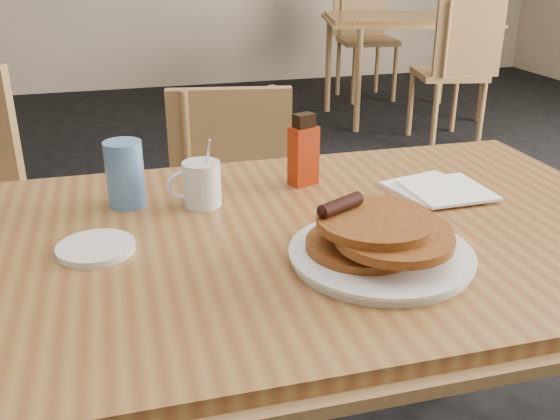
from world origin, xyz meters
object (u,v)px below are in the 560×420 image
object	(u,v)px
chair_main_far	(238,204)
syrup_bottle	(303,152)
coffee_mug	(201,183)
pancake_plate	(381,244)
chair_neighbor_near	(458,60)
neighbor_table	(407,22)
main_table	(327,247)
chair_neighbor_far	(364,25)
blue_tumbler	(125,174)

from	to	relation	value
chair_main_far	syrup_bottle	xyz separation A→B (m)	(0.04, -0.52, 0.33)
chair_main_far	coffee_mug	bearing A→B (deg)	-97.86
pancake_plate	chair_neighbor_near	bearing A→B (deg)	56.92
neighbor_table	pancake_plate	xyz separation A→B (m)	(-1.78, -3.47, 0.07)
chair_main_far	coffee_mug	world-z (taller)	coffee_mug
chair_main_far	chair_neighbor_near	bearing A→B (deg)	55.52
chair_neighbor_near	coffee_mug	size ratio (longest dim) A/B	6.57
main_table	syrup_bottle	bearing A→B (deg)	83.67
syrup_bottle	coffee_mug	bearing A→B (deg)	174.30
chair_neighbor_far	pancake_plate	world-z (taller)	chair_neighbor_far
neighbor_table	chair_neighbor_near	world-z (taller)	chair_neighbor_near
chair_main_far	syrup_bottle	size ratio (longest dim) A/B	5.38
blue_tumbler	coffee_mug	bearing A→B (deg)	-16.00
neighbor_table	chair_neighbor_near	size ratio (longest dim) A/B	1.46
neighbor_table	syrup_bottle	distance (m)	3.58
neighbor_table	chair_main_far	world-z (taller)	chair_main_far
main_table	blue_tumbler	world-z (taller)	blue_tumbler
coffee_mug	chair_neighbor_near	bearing A→B (deg)	65.03
chair_main_far	neighbor_table	bearing A→B (deg)	65.07
neighbor_table	chair_neighbor_far	distance (m)	0.76
blue_tumbler	chair_main_far	bearing A→B (deg)	58.22
main_table	blue_tumbler	xyz separation A→B (m)	(-0.35, 0.21, 0.11)
chair_main_far	syrup_bottle	bearing A→B (deg)	-75.23
chair_neighbor_far	coffee_mug	bearing A→B (deg)	-108.39
pancake_plate	chair_neighbor_far	bearing A→B (deg)	67.42
chair_neighbor_near	pancake_plate	bearing A→B (deg)	-110.49
chair_neighbor_far	syrup_bottle	xyz separation A→B (m)	(-1.77, -3.84, 0.22)
main_table	coffee_mug	xyz separation A→B (m)	(-0.21, 0.17, 0.09)
neighbor_table	chair_main_far	distance (m)	3.16
neighbor_table	blue_tumbler	bearing A→B (deg)	-124.82
neighbor_table	blue_tumbler	world-z (taller)	blue_tumbler
syrup_bottle	blue_tumbler	xyz separation A→B (m)	(-0.37, -0.02, -0.01)
chair_main_far	chair_neighbor_far	distance (m)	3.78
chair_neighbor_far	main_table	bearing A→B (deg)	-105.03
coffee_mug	blue_tumbler	world-z (taller)	coffee_mug
neighbor_table	chair_neighbor_near	distance (m)	0.76
main_table	coffee_mug	world-z (taller)	coffee_mug
main_table	pancake_plate	size ratio (longest dim) A/B	4.23
chair_neighbor_far	blue_tumbler	distance (m)	4.42
chair_neighbor_near	pancake_plate	world-z (taller)	chair_neighbor_near
chair_main_far	chair_neighbor_far	world-z (taller)	chair_neighbor_far
blue_tumbler	syrup_bottle	bearing A→B (deg)	2.82
chair_main_far	blue_tumbler	bearing A→B (deg)	-111.28
chair_main_far	coffee_mug	size ratio (longest dim) A/B	5.95
chair_main_far	pancake_plate	size ratio (longest dim) A/B	2.75
main_table	blue_tumbler	size ratio (longest dim) A/B	9.79
chair_neighbor_near	syrup_bottle	xyz separation A→B (m)	(-1.79, -2.35, 0.27)
chair_neighbor_far	neighbor_table	bearing A→B (deg)	-79.42
main_table	coffee_mug	size ratio (longest dim) A/B	9.14
main_table	chair_neighbor_near	world-z (taller)	chair_neighbor_near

